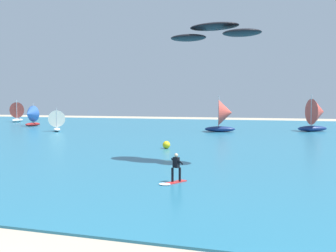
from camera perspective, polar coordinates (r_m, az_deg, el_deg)
The scene contains 9 objects.
ocean at distance 58.38m, azimuth 9.70°, elevation -1.22°, with size 160.00×90.00×0.10m, color #236B89.
kitesurfer at distance 23.74m, azimuth 0.81°, elevation -6.37°, with size 1.34×2.01×1.67m.
kite at distance 31.54m, azimuth 6.34°, elevation 12.72°, with size 7.57×4.05×1.10m.
sailboat_mid_left at distance 62.84m, azimuth 7.74°, elevation 1.44°, with size 4.78×4.16×5.41m.
sailboat_far_left at distance 67.34m, azimuth 19.73°, elevation 1.48°, with size 5.02×4.47×5.61m.
sailboat_near_shore at distance 80.45m, azimuth -18.34°, elevation 1.35°, with size 3.20×3.72×4.25m.
sailboat_anchored_offshore at distance 66.13m, azimuth -15.03°, elevation 0.74°, with size 3.00×3.26×3.62m.
sailboat_trailing at distance 98.21m, azimuth -19.82°, elevation 1.85°, with size 3.73×4.32×4.92m.
marker_buoy at distance 40.61m, azimuth -0.22°, elevation -2.60°, with size 0.75×0.75×0.75m, color yellow.
Camera 1 is at (8.53, -7.89, 4.76)m, focal length 44.43 mm.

